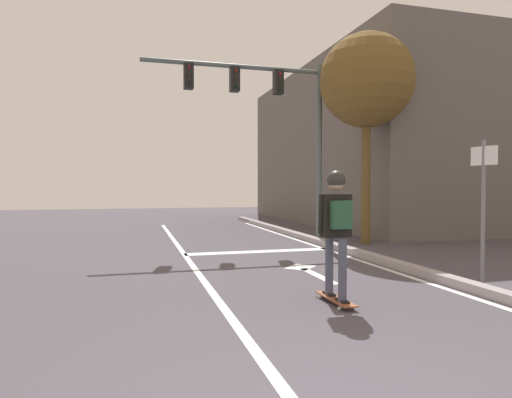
{
  "coord_description": "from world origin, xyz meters",
  "views": [
    {
      "loc": [
        -1.12,
        -1.88,
        1.54
      ],
      "look_at": [
        1.01,
        5.83,
        1.31
      ],
      "focal_mm": 30.85,
      "sensor_mm": 36.0,
      "label": 1
    }
  ],
  "objects_px": {
    "skater": "(336,217)",
    "roadside_tree": "(367,82)",
    "street_sign_post": "(483,190)",
    "skateboard": "(336,299)",
    "traffic_signal_mast": "(269,106)"
  },
  "relations": [
    {
      "from": "skateboard",
      "to": "roadside_tree",
      "type": "relative_size",
      "value": 0.15
    },
    {
      "from": "skateboard",
      "to": "skater",
      "type": "relative_size",
      "value": 0.52
    },
    {
      "from": "skateboard",
      "to": "street_sign_post",
      "type": "height_order",
      "value": "street_sign_post"
    },
    {
      "from": "skater",
      "to": "street_sign_post",
      "type": "height_order",
      "value": "street_sign_post"
    },
    {
      "from": "skateboard",
      "to": "street_sign_post",
      "type": "distance_m",
      "value": 3.19
    },
    {
      "from": "traffic_signal_mast",
      "to": "roadside_tree",
      "type": "distance_m",
      "value": 2.68
    },
    {
      "from": "skater",
      "to": "roadside_tree",
      "type": "height_order",
      "value": "roadside_tree"
    },
    {
      "from": "skater",
      "to": "street_sign_post",
      "type": "xyz_separation_m",
      "value": [
        2.81,
        0.52,
        0.35
      ]
    },
    {
      "from": "street_sign_post",
      "to": "skater",
      "type": "bearing_deg",
      "value": -169.47
    },
    {
      "from": "skater",
      "to": "street_sign_post",
      "type": "bearing_deg",
      "value": 10.53
    },
    {
      "from": "skater",
      "to": "roadside_tree",
      "type": "bearing_deg",
      "value": 57.1
    },
    {
      "from": "skateboard",
      "to": "traffic_signal_mast",
      "type": "height_order",
      "value": "traffic_signal_mast"
    },
    {
      "from": "street_sign_post",
      "to": "skateboard",
      "type": "bearing_deg",
      "value": -169.79
    },
    {
      "from": "skateboard",
      "to": "traffic_signal_mast",
      "type": "distance_m",
      "value": 7.27
    },
    {
      "from": "street_sign_post",
      "to": "roadside_tree",
      "type": "xyz_separation_m",
      "value": [
        0.63,
        4.79,
        2.84
      ]
    }
  ]
}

